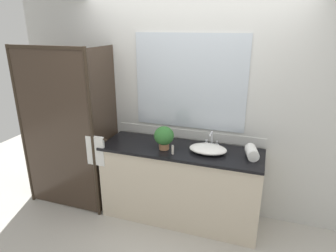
% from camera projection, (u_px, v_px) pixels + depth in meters
% --- Properties ---
extents(ground_plane, '(8.00, 8.00, 0.00)m').
position_uv_depth(ground_plane, '(180.00, 217.00, 3.54)').
color(ground_plane, '#B7B2A8').
extents(wall_back_with_mirror, '(4.40, 0.06, 2.60)m').
position_uv_depth(wall_back_with_mirror, '(190.00, 106.00, 3.42)').
color(wall_back_with_mirror, silver).
rests_on(wall_back_with_mirror, ground_plane).
extents(vanity_cabinet, '(1.80, 0.58, 0.90)m').
position_uv_depth(vanity_cabinet, '(180.00, 184.00, 3.40)').
color(vanity_cabinet, beige).
rests_on(vanity_cabinet, ground_plane).
extents(shower_enclosure, '(1.20, 0.59, 2.00)m').
position_uv_depth(shower_enclosure, '(72.00, 131.00, 3.43)').
color(shower_enclosure, '#2D2319').
rests_on(shower_enclosure, ground_plane).
extents(sink_basin, '(0.41, 0.29, 0.08)m').
position_uv_depth(sink_basin, '(208.00, 149.00, 3.14)').
color(sink_basin, white).
rests_on(sink_basin, vanity_cabinet).
extents(faucet, '(0.17, 0.15, 0.18)m').
position_uv_depth(faucet, '(211.00, 141.00, 3.31)').
color(faucet, silver).
rests_on(faucet, vanity_cabinet).
extents(potted_plant, '(0.22, 0.22, 0.26)m').
position_uv_depth(potted_plant, '(164.00, 136.00, 3.19)').
color(potted_plant, '#B77A51').
rests_on(potted_plant, vanity_cabinet).
extents(amenity_bottle_lotion, '(0.03, 0.03, 0.10)m').
position_uv_depth(amenity_bottle_lotion, '(173.00, 150.00, 3.09)').
color(amenity_bottle_lotion, silver).
rests_on(amenity_bottle_lotion, vanity_cabinet).
extents(amenity_bottle_shampoo, '(0.03, 0.03, 0.08)m').
position_uv_depth(amenity_bottle_shampoo, '(168.00, 138.00, 3.45)').
color(amenity_bottle_shampoo, silver).
rests_on(amenity_bottle_shampoo, vanity_cabinet).
extents(rolled_towel_near_edge, '(0.16, 0.24, 0.12)m').
position_uv_depth(rolled_towel_near_edge, '(252.00, 152.00, 3.01)').
color(rolled_towel_near_edge, white).
rests_on(rolled_towel_near_edge, vanity_cabinet).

